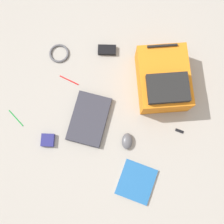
# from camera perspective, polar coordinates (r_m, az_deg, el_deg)

# --- Properties ---
(ground_plane) EXTENTS (3.81, 3.81, 0.00)m
(ground_plane) POSITION_cam_1_polar(r_m,az_deg,el_deg) (1.70, -1.37, 0.05)
(ground_plane) COLOR gray
(backpack) EXTENTS (0.50, 0.46, 0.21)m
(backpack) POSITION_cam_1_polar(r_m,az_deg,el_deg) (1.69, 11.27, 7.02)
(backpack) COLOR orange
(backpack) RESTS_ON ground_plane
(laptop) EXTENTS (0.36, 0.26, 0.03)m
(laptop) POSITION_cam_1_polar(r_m,az_deg,el_deg) (1.68, -5.09, -1.52)
(laptop) COLOR #24242C
(laptop) RESTS_ON ground_plane
(book_red) EXTENTS (0.23, 0.22, 0.02)m
(book_red) POSITION_cam_1_polar(r_m,az_deg,el_deg) (1.67, 5.42, -15.14)
(book_red) COLOR silver
(book_red) RESTS_ON ground_plane
(computer_mouse) EXTENTS (0.12, 0.09, 0.04)m
(computer_mouse) POSITION_cam_1_polar(r_m,az_deg,el_deg) (1.65, 3.37, -6.47)
(computer_mouse) COLOR #4C4C51
(computer_mouse) RESTS_ON ground_plane
(cable_coil) EXTENTS (0.14, 0.14, 0.02)m
(cable_coil) POSITION_cam_1_polar(r_m,az_deg,el_deg) (1.85, -11.64, 12.61)
(cable_coil) COLOR #4C4C51
(cable_coil) RESTS_ON ground_plane
(power_brick) EXTENTS (0.11, 0.14, 0.03)m
(power_brick) POSITION_cam_1_polar(r_m,az_deg,el_deg) (1.82, -1.13, 13.58)
(power_brick) COLOR black
(power_brick) RESTS_ON ground_plane
(pen_black) EXTENTS (0.07, 0.13, 0.01)m
(pen_black) POSITION_cam_1_polar(r_m,az_deg,el_deg) (1.80, -20.53, -1.27)
(pen_black) COLOR #198C33
(pen_black) RESTS_ON ground_plane
(pen_blue) EXTENTS (0.02, 0.14, 0.01)m
(pen_blue) POSITION_cam_1_polar(r_m,az_deg,el_deg) (1.77, -9.49, 6.99)
(pen_blue) COLOR red
(pen_blue) RESTS_ON ground_plane
(earbud_pouch) EXTENTS (0.10, 0.10, 0.03)m
(earbud_pouch) POSITION_cam_1_polar(r_m,az_deg,el_deg) (1.71, -14.05, -6.07)
(earbud_pouch) COLOR navy
(earbud_pouch) RESTS_ON ground_plane
(usb_stick) EXTENTS (0.02, 0.05, 0.01)m
(usb_stick) POSITION_cam_1_polar(r_m,az_deg,el_deg) (1.73, 14.74, -4.09)
(usb_stick) COLOR black
(usb_stick) RESTS_ON ground_plane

